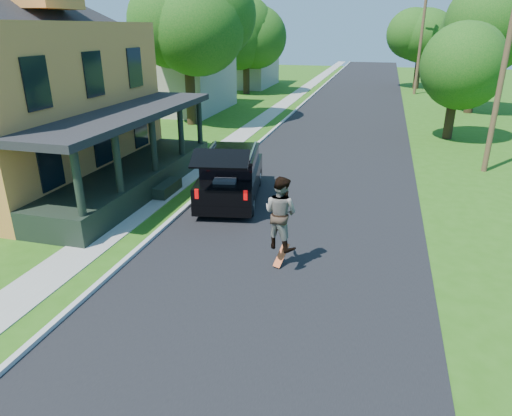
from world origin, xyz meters
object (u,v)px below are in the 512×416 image
(skateboarder, at_px, (280,213))
(black_suv, at_px, (231,176))
(utility_pole_near, at_px, (505,60))
(tree_right_near, at_px, (458,61))

(skateboarder, bearing_deg, black_suv, -35.08)
(skateboarder, xyz_separation_m, utility_pole_near, (6.92, 11.03, 3.15))
(black_suv, xyz_separation_m, tree_right_near, (8.89, 12.84, 3.35))
(black_suv, relative_size, utility_pole_near, 0.58)
(black_suv, distance_m, utility_pole_near, 12.30)
(tree_right_near, bearing_deg, skateboarder, -108.92)
(utility_pole_near, bearing_deg, tree_right_near, 89.24)
(tree_right_near, bearing_deg, utility_pole_near, -81.99)
(skateboarder, distance_m, tree_right_near, 18.71)
(black_suv, bearing_deg, skateboarder, -68.78)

